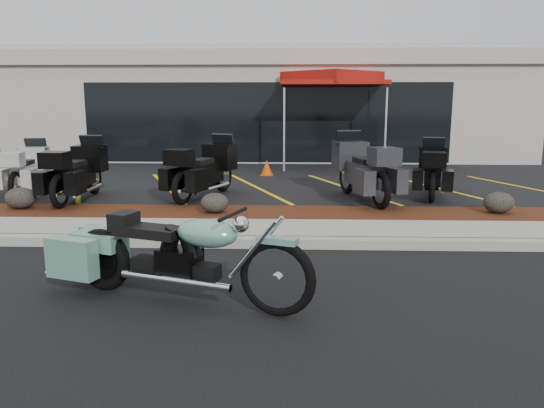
{
  "coord_description": "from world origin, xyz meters",
  "views": [
    {
      "loc": [
        0.83,
        -7.04,
        2.25
      ],
      "look_at": [
        0.52,
        1.2,
        0.62
      ],
      "focal_mm": 35.0,
      "sensor_mm": 36.0,
      "label": 1
    }
  ],
  "objects_px": {
    "touring_white": "(37,164)",
    "popup_canopy": "(332,80)",
    "traffic_cone": "(267,168)",
    "hero_cruiser": "(277,266)"
  },
  "relations": [
    {
      "from": "touring_white",
      "to": "popup_canopy",
      "type": "bearing_deg",
      "value": -64.78
    },
    {
      "from": "touring_white",
      "to": "traffic_cone",
      "type": "relative_size",
      "value": 4.92
    },
    {
      "from": "popup_canopy",
      "to": "hero_cruiser",
      "type": "bearing_deg",
      "value": -119.69
    },
    {
      "from": "traffic_cone",
      "to": "popup_canopy",
      "type": "height_order",
      "value": "popup_canopy"
    },
    {
      "from": "touring_white",
      "to": "popup_canopy",
      "type": "relative_size",
      "value": 0.5
    },
    {
      "from": "hero_cruiser",
      "to": "touring_white",
      "type": "height_order",
      "value": "touring_white"
    },
    {
      "from": "touring_white",
      "to": "hero_cruiser",
      "type": "bearing_deg",
      "value": -148.72
    },
    {
      "from": "hero_cruiser",
      "to": "popup_canopy",
      "type": "distance_m",
      "value": 12.25
    },
    {
      "from": "touring_white",
      "to": "popup_canopy",
      "type": "distance_m",
      "value": 9.04
    },
    {
      "from": "hero_cruiser",
      "to": "traffic_cone",
      "type": "height_order",
      "value": "hero_cruiser"
    }
  ]
}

